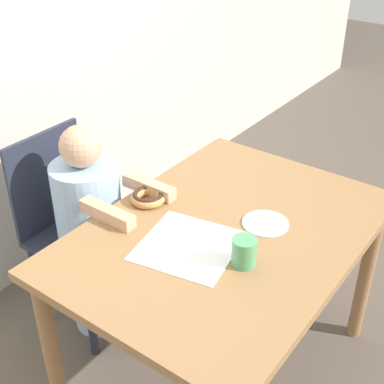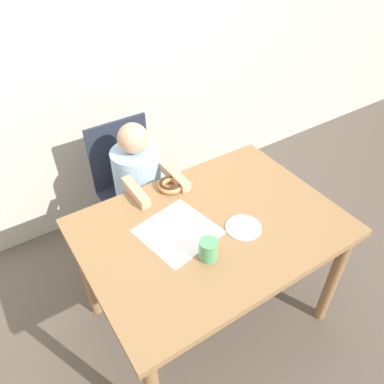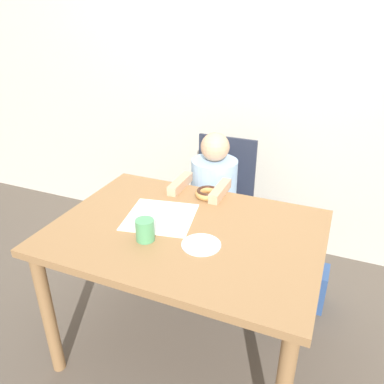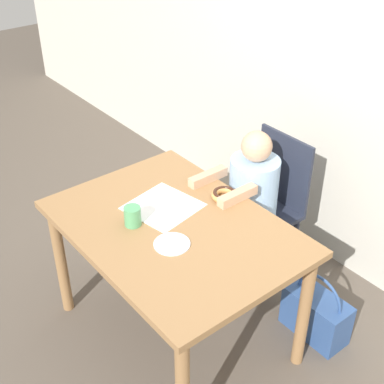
{
  "view_description": "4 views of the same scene",
  "coord_description": "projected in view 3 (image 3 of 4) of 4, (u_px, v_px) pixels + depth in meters",
  "views": [
    {
      "loc": [
        -1.3,
        -0.8,
        1.82
      ],
      "look_at": [
        -0.03,
        0.13,
        0.85
      ],
      "focal_mm": 50.0,
      "sensor_mm": 36.0,
      "label": 1
    },
    {
      "loc": [
        -0.74,
        -0.98,
        1.96
      ],
      "look_at": [
        -0.03,
        0.13,
        0.85
      ],
      "focal_mm": 35.0,
      "sensor_mm": 36.0,
      "label": 2
    },
    {
      "loc": [
        0.58,
        -1.31,
        1.62
      ],
      "look_at": [
        -0.03,
        0.13,
        0.85
      ],
      "focal_mm": 35.0,
      "sensor_mm": 36.0,
      "label": 3
    },
    {
      "loc": [
        1.63,
        -1.2,
        2.24
      ],
      "look_at": [
        -0.03,
        0.13,
        0.85
      ],
      "focal_mm": 50.0,
      "sensor_mm": 36.0,
      "label": 4
    }
  ],
  "objects": [
    {
      "name": "wall_back",
      "position": [
        258.0,
        71.0,
        2.43
      ],
      "size": [
        8.0,
        0.05,
        2.5
      ],
      "color": "beige",
      "rests_on": "ground_plane"
    },
    {
      "name": "child_figure",
      "position": [
        213.0,
        211.0,
        2.31
      ],
      "size": [
        0.28,
        0.49,
        0.99
      ],
      "color": "#99BCE0",
      "rests_on": "ground_plane"
    },
    {
      "name": "napkin",
      "position": [
        160.0,
        217.0,
        1.77
      ],
      "size": [
        0.37,
        0.37,
        0.0
      ],
      "color": "white",
      "rests_on": "dining_table"
    },
    {
      "name": "handbag",
      "position": [
        296.0,
        281.0,
        2.26
      ],
      "size": [
        0.35,
        0.17,
        0.4
      ],
      "color": "#2D4C84",
      "rests_on": "ground_plane"
    },
    {
      "name": "chair",
      "position": [
        219.0,
        206.0,
        2.42
      ],
      "size": [
        0.38,
        0.4,
        0.9
      ],
      "color": "#232838",
      "rests_on": "ground_plane"
    },
    {
      "name": "dining_table",
      "position": [
        186.0,
        247.0,
        1.72
      ],
      "size": [
        1.19,
        0.86,
        0.73
      ],
      "color": "olive",
      "rests_on": "ground_plane"
    },
    {
      "name": "ground_plane",
      "position": [
        187.0,
        345.0,
        2.0
      ],
      "size": [
        12.0,
        12.0,
        0.0
      ],
      "primitive_type": "plane",
      "color": "brown"
    },
    {
      "name": "donut",
      "position": [
        208.0,
        193.0,
        1.95
      ],
      "size": [
        0.13,
        0.13,
        0.04
      ],
      "color": "tan",
      "rests_on": "dining_table"
    },
    {
      "name": "cup",
      "position": [
        145.0,
        230.0,
        1.58
      ],
      "size": [
        0.08,
        0.08,
        0.1
      ],
      "color": "#519E66",
      "rests_on": "dining_table"
    },
    {
      "name": "plate",
      "position": [
        201.0,
        245.0,
        1.56
      ],
      "size": [
        0.17,
        0.17,
        0.01
      ],
      "color": "silver",
      "rests_on": "dining_table"
    }
  ]
}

